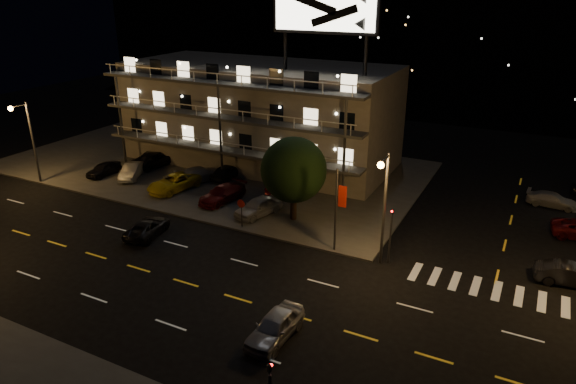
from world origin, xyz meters
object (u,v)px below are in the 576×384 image
at_px(tree, 293,172).
at_px(lot_car_4, 259,206).
at_px(side_car_0, 571,275).
at_px(road_car_east, 275,327).
at_px(lot_car_7, 200,174).
at_px(road_car_west, 148,228).
at_px(lot_car_2, 174,183).

height_order(tree, lot_car_4, tree).
bearing_deg(side_car_0, road_car_east, 126.13).
xyz_separation_m(tree, side_car_0, (20.31, -0.65, -3.55)).
distance_m(lot_car_7, road_car_west, 11.73).
distance_m(side_car_0, road_car_east, 19.68).
bearing_deg(road_car_east, lot_car_7, 137.35).
height_order(lot_car_4, road_car_east, lot_car_4).
distance_m(side_car_0, road_car_west, 29.94).
height_order(lot_car_4, side_car_0, lot_car_4).
bearing_deg(lot_car_7, lot_car_2, 101.58).
bearing_deg(tree, road_car_east, -67.22).
bearing_deg(road_car_east, lot_car_4, 125.45).
distance_m(lot_car_7, side_car_0, 32.65).
bearing_deg(road_car_east, side_car_0, 45.24).
bearing_deg(road_car_east, tree, 115.00).
xyz_separation_m(lot_car_2, road_car_west, (3.92, -8.12, -0.27)).
distance_m(lot_car_7, road_car_east, 25.33).
height_order(lot_car_7, road_car_west, lot_car_7).
xyz_separation_m(lot_car_2, road_car_east, (18.67, -14.70, -0.14)).
distance_m(tree, lot_car_4, 4.47).
height_order(lot_car_7, side_car_0, lot_car_7).
xyz_separation_m(tree, lot_car_7, (-12.04, 3.79, -3.40)).
bearing_deg(side_car_0, tree, 81.27).
bearing_deg(lot_car_7, road_car_west, 130.10).
bearing_deg(road_car_west, side_car_0, -177.97).
distance_m(tree, road_car_east, 15.67).
distance_m(lot_car_2, side_car_0, 33.08).
relative_size(lot_car_4, road_car_west, 1.00).
relative_size(lot_car_7, road_car_east, 1.11).
bearing_deg(lot_car_7, lot_car_4, 178.43).
bearing_deg(road_car_east, lot_car_2, 143.99).
bearing_deg(road_car_west, lot_car_2, -75.44).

